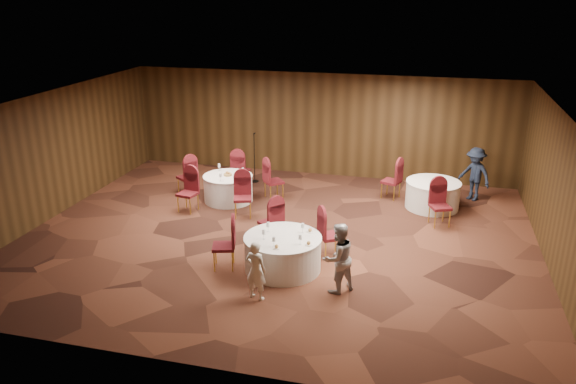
% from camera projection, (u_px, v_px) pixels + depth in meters
% --- Properties ---
extents(ground, '(12.00, 12.00, 0.00)m').
position_uv_depth(ground, '(278.00, 237.00, 13.45)').
color(ground, black).
rests_on(ground, ground).
extents(room_shell, '(12.00, 12.00, 12.00)m').
position_uv_depth(room_shell, '(277.00, 159.00, 12.77)').
color(room_shell, silver).
rests_on(room_shell, ground).
extents(table_main, '(1.64, 1.64, 0.74)m').
position_uv_depth(table_main, '(283.00, 253.00, 11.81)').
color(table_main, silver).
rests_on(table_main, ground).
extents(table_left, '(1.37, 1.37, 0.74)m').
position_uv_depth(table_left, '(228.00, 188.00, 15.60)').
color(table_left, silver).
rests_on(table_left, ground).
extents(table_right, '(1.45, 1.45, 0.74)m').
position_uv_depth(table_right, '(433.00, 194.00, 15.12)').
color(table_right, silver).
rests_on(table_right, ground).
extents(chairs_main, '(2.79, 2.14, 1.00)m').
position_uv_depth(chairs_main, '(276.00, 234.00, 12.39)').
color(chairs_main, '#430D19').
rests_on(chairs_main, ground).
extents(chairs_left, '(3.25, 2.77, 1.00)m').
position_uv_depth(chairs_left, '(227.00, 184.00, 15.58)').
color(chairs_left, '#430D19').
rests_on(chairs_left, ground).
extents(chairs_right, '(2.01, 2.32, 1.00)m').
position_uv_depth(chairs_right, '(414.00, 193.00, 14.87)').
color(chairs_right, '#430D19').
rests_on(chairs_right, ground).
extents(tabletop_main, '(1.09, 1.10, 0.22)m').
position_uv_depth(tabletop_main, '(289.00, 235.00, 11.52)').
color(tabletop_main, silver).
rests_on(tabletop_main, table_main).
extents(tabletop_left, '(0.85, 0.88, 0.22)m').
position_uv_depth(tabletop_left, '(228.00, 173.00, 15.44)').
color(tabletop_left, silver).
rests_on(tabletop_left, table_left).
extents(tabletop_right, '(0.08, 0.08, 0.22)m').
position_uv_depth(tabletop_right, '(443.00, 180.00, 14.67)').
color(tabletop_right, silver).
rests_on(tabletop_right, table_right).
extents(mic_stand, '(0.24, 0.24, 1.53)m').
position_uv_depth(mic_stand, '(255.00, 168.00, 17.12)').
color(mic_stand, black).
rests_on(mic_stand, ground).
extents(woman_a, '(0.50, 0.39, 1.20)m').
position_uv_depth(woman_a, '(256.00, 270.00, 10.61)').
color(woman_a, white).
rests_on(woman_a, ground).
extents(woman_b, '(0.87, 0.87, 1.43)m').
position_uv_depth(woman_b, '(338.00, 258.00, 10.84)').
color(woman_b, '#ABACB0').
rests_on(woman_b, ground).
extents(man_c, '(1.11, 1.04, 1.51)m').
position_uv_depth(man_c, '(475.00, 174.00, 15.55)').
color(man_c, black).
rests_on(man_c, ground).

